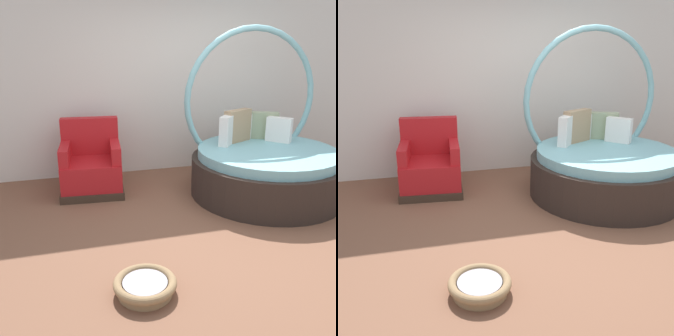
# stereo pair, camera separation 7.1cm
# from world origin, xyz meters

# --- Properties ---
(ground_plane) EXTENTS (8.00, 8.00, 0.02)m
(ground_plane) POSITION_xyz_m (0.00, 0.00, -0.01)
(ground_plane) COLOR brown
(back_wall) EXTENTS (8.00, 0.12, 3.16)m
(back_wall) POSITION_xyz_m (0.00, 2.15, 1.58)
(back_wall) COLOR silver
(back_wall) RESTS_ON ground_plane
(round_daybed) EXTENTS (1.93, 1.93, 2.12)m
(round_daybed) POSITION_xyz_m (0.82, 0.80, 0.41)
(round_daybed) COLOR #2D231E
(round_daybed) RESTS_ON ground_plane
(red_armchair) EXTENTS (0.86, 0.86, 0.94)m
(red_armchair) POSITION_xyz_m (-1.35, 1.46, 0.33)
(red_armchair) COLOR #38281E
(red_armchair) RESTS_ON ground_plane
(pet_basket) EXTENTS (0.51, 0.51, 0.13)m
(pet_basket) POSITION_xyz_m (-1.13, -0.91, 0.07)
(pet_basket) COLOR #8E704C
(pet_basket) RESTS_ON ground_plane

